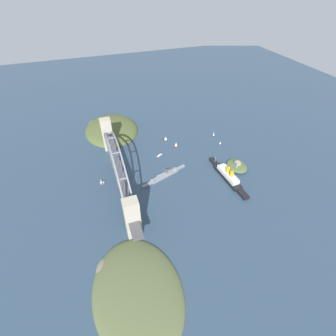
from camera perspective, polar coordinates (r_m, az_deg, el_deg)
ground_plane at (r=381.87m, az=-11.31°, el=-3.50°), size 1400.00×1400.00×0.00m
harbor_arch_bridge at (r=360.68m, az=-11.96°, el=0.20°), size 256.83×18.04×74.69m
headland_west_shore at (r=512.99m, az=-13.45°, el=8.79°), size 129.84×105.49×28.58m
headland_east_shore at (r=283.16m, az=-7.58°, el=-27.06°), size 128.98×93.22×16.25m
ocean_liner at (r=390.18m, az=14.02°, el=-1.76°), size 101.84×17.48×19.69m
naval_cruiser at (r=383.99m, az=-0.81°, el=-1.68°), size 30.18×79.93×16.25m
fort_island_mid_harbor at (r=416.47m, az=16.03°, el=0.53°), size 38.95×31.10×12.18m
seaplane_taxiing_near_bridge at (r=385.99m, az=-15.46°, el=-3.35°), size 10.50×7.70×4.94m
small_boat_0 at (r=447.91m, az=1.92°, el=5.64°), size 7.23×7.20×9.99m
small_boat_1 at (r=427.53m, az=-2.06°, el=3.05°), size 7.14×11.42×2.06m
small_boat_2 at (r=464.97m, az=-0.57°, el=7.07°), size 9.06×8.35×9.31m
small_boat_3 at (r=487.15m, az=10.79°, el=7.92°), size 7.07×4.38×8.31m
small_boat_4 at (r=464.98m, az=12.30°, el=5.87°), size 5.89×5.65×6.81m
channel_marker_buoy at (r=417.56m, az=-9.88°, el=1.39°), size 2.20×2.20×2.75m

